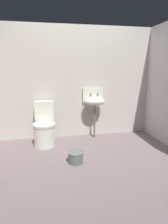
% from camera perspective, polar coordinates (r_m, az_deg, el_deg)
% --- Properties ---
extents(ground_plane, '(3.48, 2.70, 0.08)m').
position_cam_1_polar(ground_plane, '(3.02, 1.06, -15.03)').
color(ground_plane, slate).
extents(wall_back, '(3.48, 0.10, 2.19)m').
position_cam_1_polar(wall_back, '(3.86, -2.57, 8.70)').
color(wall_back, beige).
rests_on(wall_back, ground).
extents(toilet_near_wall, '(0.41, 0.60, 0.78)m').
position_cam_1_polar(toilet_near_wall, '(3.57, -11.80, -4.56)').
color(toilet_near_wall, silver).
rests_on(toilet_near_wall, ground).
extents(sink, '(0.42, 0.35, 0.99)m').
position_cam_1_polar(sink, '(3.76, 3.17, 3.36)').
color(sink, '#5C6B5C').
rests_on(sink, ground).
extents(bucket, '(0.23, 0.23, 0.17)m').
position_cam_1_polar(bucket, '(2.91, -2.51, -13.38)').
color(bucket, '#5C6B5C').
rests_on(bucket, ground).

